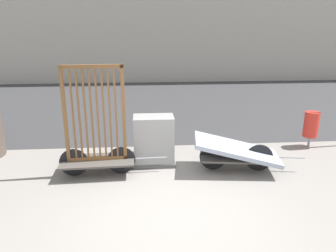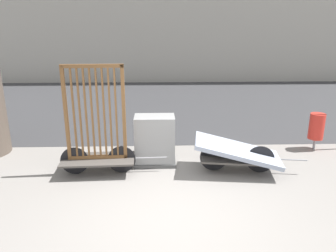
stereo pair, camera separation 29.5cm
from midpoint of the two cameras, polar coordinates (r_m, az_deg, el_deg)
name	(u,v)px [view 1 (the left image)]	position (r m, az deg, el deg)	size (l,w,h in m)	color
ground_plane	(176,217)	(5.63, -0.16, -15.54)	(60.00, 60.00, 0.00)	gray
road_strip	(156,103)	(13.25, -2.78, 4.04)	(56.00, 9.72, 0.01)	#38383A
bike_cart_with_bedframe	(97,140)	(6.93, -13.53, -2.44)	(2.25, 0.81, 2.31)	#4C4742
bike_cart_with_mattress	(237,151)	(7.19, 10.71, -4.39)	(2.41, 1.20, 0.73)	#4C4742
utility_cabinet	(154,142)	(7.35, -3.64, -2.85)	(0.95, 0.60, 1.12)	#4C4C4C
trash_bin	(311,125)	(9.05, 22.82, 0.24)	(0.37, 0.37, 0.93)	gray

